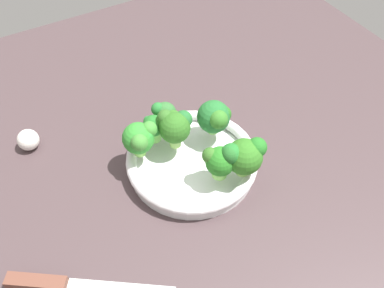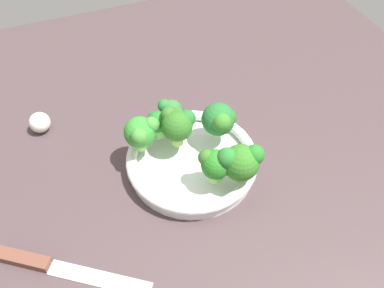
{
  "view_description": "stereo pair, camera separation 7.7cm",
  "coord_description": "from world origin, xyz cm",
  "px_view_note": "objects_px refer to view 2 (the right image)",
  "views": [
    {
      "loc": [
        -24.44,
        -41.72,
        64.33
      ],
      "look_at": [
        0.8,
        2.58,
        6.7
      ],
      "focal_mm": 39.5,
      "sensor_mm": 36.0,
      "label": 1
    },
    {
      "loc": [
        -17.5,
        -45.01,
        64.33
      ],
      "look_at": [
        0.8,
        2.58,
        6.7
      ],
      "focal_mm": 39.5,
      "sensor_mm": 36.0,
      "label": 2
    }
  ],
  "objects_px": {
    "broccoli_floret_0": "(158,122)",
    "broccoli_floret_1": "(220,120)",
    "broccoli_floret_6": "(239,161)",
    "garlic_bulb": "(40,122)",
    "broccoli_floret_2": "(178,124)",
    "broccoli_floret_4": "(141,132)",
    "knife": "(49,266)",
    "broccoli_floret_3": "(172,110)",
    "broccoli_floret_5": "(215,164)",
    "bowl": "(192,161)"
  },
  "relations": [
    {
      "from": "broccoli_floret_0",
      "to": "broccoli_floret_1",
      "type": "bearing_deg",
      "value": -20.64
    },
    {
      "from": "broccoli_floret_4",
      "to": "garlic_bulb",
      "type": "distance_m",
      "value": 0.24
    },
    {
      "from": "broccoli_floret_2",
      "to": "garlic_bulb",
      "type": "xyz_separation_m",
      "value": [
        -0.24,
        0.16,
        -0.06
      ]
    },
    {
      "from": "broccoli_floret_2",
      "to": "broccoli_floret_4",
      "type": "height_order",
      "value": "broccoli_floret_2"
    },
    {
      "from": "bowl",
      "to": "broccoli_floret_2",
      "type": "xyz_separation_m",
      "value": [
        -0.01,
        0.04,
        0.07
      ]
    },
    {
      "from": "broccoli_floret_0",
      "to": "broccoli_floret_3",
      "type": "xyz_separation_m",
      "value": [
        0.04,
        0.02,
        0.0
      ]
    },
    {
      "from": "broccoli_floret_3",
      "to": "broccoli_floret_2",
      "type": "bearing_deg",
      "value": -96.54
    },
    {
      "from": "broccoli_floret_0",
      "to": "garlic_bulb",
      "type": "bearing_deg",
      "value": 147.96
    },
    {
      "from": "bowl",
      "to": "broccoli_floret_4",
      "type": "xyz_separation_m",
      "value": [
        -0.08,
        0.05,
        0.06
      ]
    },
    {
      "from": "broccoli_floret_2",
      "to": "knife",
      "type": "bearing_deg",
      "value": -151.06
    },
    {
      "from": "broccoli_floret_4",
      "to": "knife",
      "type": "xyz_separation_m",
      "value": [
        -0.21,
        -0.16,
        -0.08
      ]
    },
    {
      "from": "bowl",
      "to": "garlic_bulb",
      "type": "bearing_deg",
      "value": 141.36
    },
    {
      "from": "broccoli_floret_2",
      "to": "broccoli_floret_6",
      "type": "height_order",
      "value": "same"
    },
    {
      "from": "knife",
      "to": "broccoli_floret_5",
      "type": "bearing_deg",
      "value": 8.67
    },
    {
      "from": "broccoli_floret_2",
      "to": "bowl",
      "type": "bearing_deg",
      "value": -73.24
    },
    {
      "from": "bowl",
      "to": "knife",
      "type": "relative_size",
      "value": 1.08
    },
    {
      "from": "broccoli_floret_5",
      "to": "broccoli_floret_6",
      "type": "distance_m",
      "value": 0.04
    },
    {
      "from": "bowl",
      "to": "broccoli_floret_3",
      "type": "distance_m",
      "value": 0.11
    },
    {
      "from": "garlic_bulb",
      "to": "broccoli_floret_4",
      "type": "bearing_deg",
      "value": -41.77
    },
    {
      "from": "broccoli_floret_1",
      "to": "broccoli_floret_5",
      "type": "xyz_separation_m",
      "value": [
        -0.05,
        -0.09,
        -0.0
      ]
    },
    {
      "from": "broccoli_floret_0",
      "to": "broccoli_floret_2",
      "type": "xyz_separation_m",
      "value": [
        0.03,
        -0.03,
        0.01
      ]
    },
    {
      "from": "broccoli_floret_3",
      "to": "broccoli_floret_6",
      "type": "height_order",
      "value": "broccoli_floret_6"
    },
    {
      "from": "broccoli_floret_3",
      "to": "garlic_bulb",
      "type": "distance_m",
      "value": 0.28
    },
    {
      "from": "broccoli_floret_5",
      "to": "broccoli_floret_1",
      "type": "bearing_deg",
      "value": 62.63
    },
    {
      "from": "broccoli_floret_2",
      "to": "broccoli_floret_6",
      "type": "distance_m",
      "value": 0.14
    },
    {
      "from": "knife",
      "to": "broccoli_floret_3",
      "type": "bearing_deg",
      "value": 35.81
    },
    {
      "from": "bowl",
      "to": "broccoli_floret_5",
      "type": "distance_m",
      "value": 0.09
    },
    {
      "from": "broccoli_floret_3",
      "to": "broccoli_floret_4",
      "type": "height_order",
      "value": "broccoli_floret_4"
    },
    {
      "from": "broccoli_floret_0",
      "to": "broccoli_floret_6",
      "type": "xyz_separation_m",
      "value": [
        0.1,
        -0.15,
        0.01
      ]
    },
    {
      "from": "broccoli_floret_4",
      "to": "broccoli_floret_5",
      "type": "distance_m",
      "value": 0.15
    },
    {
      "from": "broccoli_floret_2",
      "to": "broccoli_floret_0",
      "type": "bearing_deg",
      "value": 135.21
    },
    {
      "from": "bowl",
      "to": "broccoli_floret_6",
      "type": "bearing_deg",
      "value": -54.42
    },
    {
      "from": "broccoli_floret_5",
      "to": "garlic_bulb",
      "type": "distance_m",
      "value": 0.39
    },
    {
      "from": "bowl",
      "to": "broccoli_floret_3",
      "type": "relative_size",
      "value": 4.2
    },
    {
      "from": "knife",
      "to": "garlic_bulb",
      "type": "xyz_separation_m",
      "value": [
        0.03,
        0.32,
        0.02
      ]
    },
    {
      "from": "broccoli_floret_0",
      "to": "broccoli_floret_1",
      "type": "xyz_separation_m",
      "value": [
        0.11,
        -0.04,
        0.01
      ]
    },
    {
      "from": "bowl",
      "to": "broccoli_floret_5",
      "type": "xyz_separation_m",
      "value": [
        0.02,
        -0.06,
        0.06
      ]
    },
    {
      "from": "broccoli_floret_4",
      "to": "knife",
      "type": "bearing_deg",
      "value": -142.54
    },
    {
      "from": "broccoli_floret_0",
      "to": "broccoli_floret_2",
      "type": "height_order",
      "value": "broccoli_floret_2"
    },
    {
      "from": "bowl",
      "to": "broccoli_floret_5",
      "type": "relative_size",
      "value": 3.85
    },
    {
      "from": "knife",
      "to": "broccoli_floret_4",
      "type": "bearing_deg",
      "value": 37.46
    },
    {
      "from": "broccoli_floret_6",
      "to": "broccoli_floret_3",
      "type": "bearing_deg",
      "value": 110.27
    },
    {
      "from": "broccoli_floret_0",
      "to": "broccoli_floret_4",
      "type": "relative_size",
      "value": 0.81
    },
    {
      "from": "broccoli_floret_0",
      "to": "broccoli_floret_4",
      "type": "height_order",
      "value": "broccoli_floret_4"
    },
    {
      "from": "broccoli_floret_3",
      "to": "broccoli_floret_6",
      "type": "distance_m",
      "value": 0.18
    },
    {
      "from": "knife",
      "to": "bowl",
      "type": "bearing_deg",
      "value": 21.01
    },
    {
      "from": "broccoli_floret_6",
      "to": "garlic_bulb",
      "type": "relative_size",
      "value": 1.94
    },
    {
      "from": "broccoli_floret_6",
      "to": "broccoli_floret_4",
      "type": "bearing_deg",
      "value": 137.21
    },
    {
      "from": "broccoli_floret_1",
      "to": "broccoli_floret_6",
      "type": "height_order",
      "value": "broccoli_floret_6"
    },
    {
      "from": "broccoli_floret_0",
      "to": "broccoli_floret_4",
      "type": "xyz_separation_m",
      "value": [
        -0.04,
        -0.02,
        0.01
      ]
    }
  ]
}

